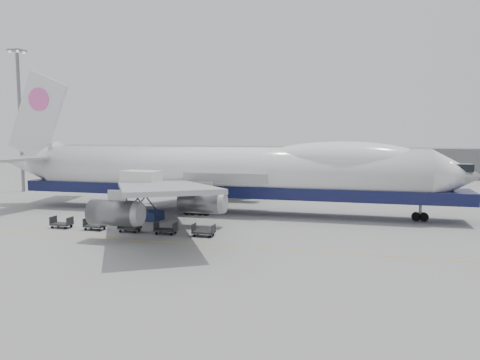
# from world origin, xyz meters

# --- Properties ---
(ground) EXTENTS (260.00, 260.00, 0.00)m
(ground) POSITION_xyz_m (0.00, 0.00, 0.00)
(ground) COLOR gray
(ground) RESTS_ON ground
(apron_line) EXTENTS (60.00, 0.15, 0.01)m
(apron_line) POSITION_xyz_m (0.00, -6.00, 0.01)
(apron_line) COLOR gold
(apron_line) RESTS_ON ground
(hangar) EXTENTS (110.00, 8.00, 7.00)m
(hangar) POSITION_xyz_m (-10.00, 70.00, 3.50)
(hangar) COLOR slate
(hangar) RESTS_ON ground
(floodlight_mast) EXTENTS (2.40, 2.40, 25.43)m
(floodlight_mast) POSITION_xyz_m (-42.00, 24.00, 14.27)
(floodlight_mast) COLOR slate
(floodlight_mast) RESTS_ON ground
(airliner) EXTENTS (67.00, 55.30, 19.98)m
(airliner) POSITION_xyz_m (0.64, 12.00, 5.62)
(airliner) COLOR white
(airliner) RESTS_ON ground
(catering_truck) EXTENTS (5.29, 3.92, 6.11)m
(catering_truck) POSITION_xyz_m (-8.62, 4.52, 3.44)
(catering_truck) COLOR navy
(catering_truck) RESTS_ON ground
(dolly_0) EXTENTS (2.30, 1.35, 1.30)m
(dolly_0) POSITION_xyz_m (-15.14, -2.61, 0.53)
(dolly_0) COLOR #2D2D30
(dolly_0) RESTS_ON ground
(dolly_1) EXTENTS (2.30, 1.35, 1.30)m
(dolly_1) POSITION_xyz_m (-10.87, -2.61, 0.53)
(dolly_1) COLOR #2D2D30
(dolly_1) RESTS_ON ground
(dolly_2) EXTENTS (2.30, 1.35, 1.30)m
(dolly_2) POSITION_xyz_m (-6.59, -2.61, 0.53)
(dolly_2) COLOR #2D2D30
(dolly_2) RESTS_ON ground
(dolly_3) EXTENTS (2.30, 1.35, 1.30)m
(dolly_3) POSITION_xyz_m (-2.31, -2.61, 0.53)
(dolly_3) COLOR #2D2D30
(dolly_3) RESTS_ON ground
(dolly_4) EXTENTS (2.30, 1.35, 1.30)m
(dolly_4) POSITION_xyz_m (1.96, -2.61, 0.53)
(dolly_4) COLOR #2D2D30
(dolly_4) RESTS_ON ground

